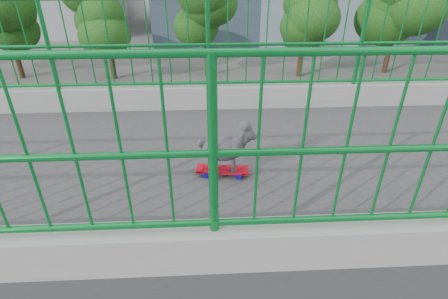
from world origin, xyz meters
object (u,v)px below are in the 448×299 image
Objects in this scene: car_4 at (384,95)px; car_2 at (172,142)px; car_0 at (113,228)px; car_3 at (291,115)px; skateboard at (223,170)px; poodle at (226,146)px.

car_2 is at bearing 114.23° from car_4.
car_0 is 0.94× the size of car_3.
skateboard is at bearing -170.93° from car_2.
car_0 reaches higher than car_2.
car_4 is (-12.80, 15.69, -0.08)m from car_0.
poodle reaches higher than car_4.
car_0 is (-6.33, -3.53, -6.58)m from poodle.
car_2 is 1.31× the size of car_4.
poodle is at bearing 90.00° from skateboard.
car_0 is 20.25m from car_4.
skateboard is 0.10× the size of car_2.
car_0 is at bearing 167.07° from car_2.
car_4 is at bearing 129.21° from car_0.
car_0 is at bearing -143.65° from poodle.
car_2 is 15.59m from car_4.
poodle is 0.12× the size of car_3.
skateboard is 0.11× the size of car_3.
car_2 is (-6.40, 1.47, -0.03)m from car_0.
car_2 is at bearing -163.71° from skateboard.
skateboard is 0.13× the size of car_4.
car_2 is 1.10× the size of car_3.
poodle is 9.79m from car_0.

